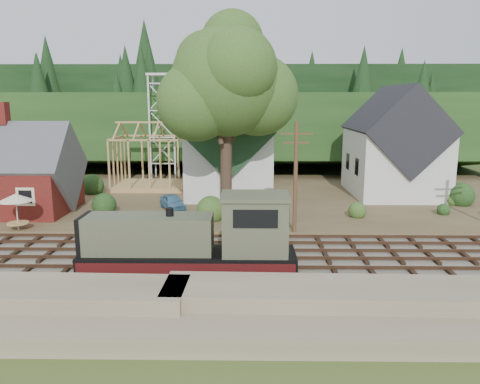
{
  "coord_description": "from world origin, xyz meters",
  "views": [
    {
      "loc": [
        3.61,
        -26.67,
        9.39
      ],
      "look_at": [
        3.16,
        6.0,
        3.0
      ],
      "focal_mm": 35.0,
      "sensor_mm": 36.0,
      "label": 1
    }
  ],
  "objects_px": {
    "car_blue": "(172,202)",
    "car_red": "(414,193)",
    "patio_set": "(16,199)",
    "car_green": "(6,202)",
    "locomotive": "(196,243)"
  },
  "relations": [
    {
      "from": "car_blue",
      "to": "car_red",
      "type": "height_order",
      "value": "car_blue"
    },
    {
      "from": "car_green",
      "to": "car_red",
      "type": "relative_size",
      "value": 0.86
    },
    {
      "from": "car_red",
      "to": "patio_set",
      "type": "distance_m",
      "value": 33.95
    },
    {
      "from": "car_blue",
      "to": "car_red",
      "type": "distance_m",
      "value": 22.45
    },
    {
      "from": "car_green",
      "to": "patio_set",
      "type": "xyz_separation_m",
      "value": [
        4.06,
        -6.24,
        1.61
      ]
    },
    {
      "from": "car_blue",
      "to": "car_red",
      "type": "bearing_deg",
      "value": -13.27
    },
    {
      "from": "locomotive",
      "to": "patio_set",
      "type": "height_order",
      "value": "locomotive"
    },
    {
      "from": "locomotive",
      "to": "patio_set",
      "type": "distance_m",
      "value": 16.15
    },
    {
      "from": "locomotive",
      "to": "car_green",
      "type": "relative_size",
      "value": 2.93
    },
    {
      "from": "locomotive",
      "to": "car_blue",
      "type": "distance_m",
      "value": 15.51
    },
    {
      "from": "car_red",
      "to": "patio_set",
      "type": "height_order",
      "value": "patio_set"
    },
    {
      "from": "car_blue",
      "to": "car_red",
      "type": "xyz_separation_m",
      "value": [
        22.0,
        4.48,
        -0.03
      ]
    },
    {
      "from": "locomotive",
      "to": "car_blue",
      "type": "bearing_deg",
      "value": 103.6
    },
    {
      "from": "car_blue",
      "to": "car_green",
      "type": "height_order",
      "value": "car_blue"
    },
    {
      "from": "car_blue",
      "to": "car_green",
      "type": "bearing_deg",
      "value": 156.45
    }
  ]
}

